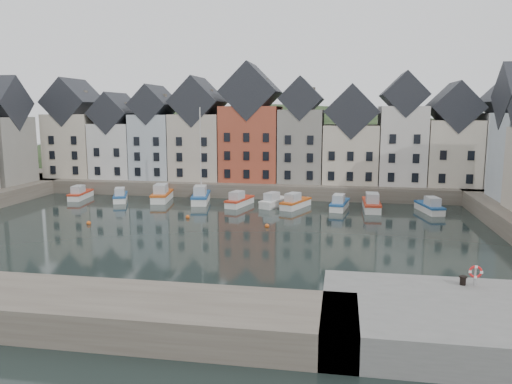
% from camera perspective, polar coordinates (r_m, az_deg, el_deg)
% --- Properties ---
extents(ground, '(260.00, 260.00, 0.00)m').
position_cam_1_polar(ground, '(51.32, -6.24, -5.04)').
color(ground, black).
rests_on(ground, ground).
extents(far_quay, '(90.00, 16.00, 2.00)m').
position_cam_1_polar(far_quay, '(79.84, -0.32, 0.89)').
color(far_quay, brown).
rests_on(far_quay, ground).
extents(near_quay, '(18.00, 10.00, 2.00)m').
position_cam_1_polar(near_quay, '(31.18, 24.82, -13.56)').
color(near_quay, '#60605E').
rests_on(near_quay, ground).
extents(hillside, '(153.60, 70.40, 64.00)m').
position_cam_1_polar(hillside, '(109.06, 2.11, -7.02)').
color(hillside, black).
rests_on(hillside, ground).
extents(far_terrace, '(72.37, 8.16, 17.78)m').
position_cam_1_polar(far_terrace, '(76.60, 1.79, 6.46)').
color(far_terrace, beige).
rests_on(far_terrace, far_quay).
extents(mooring_buoys, '(20.50, 5.50, 0.50)m').
position_cam_1_polar(mooring_buoys, '(57.40, -8.62, -3.40)').
color(mooring_buoys, '#C35016').
rests_on(mooring_buoys, ground).
extents(boat_a, '(2.46, 5.90, 2.20)m').
position_cam_1_polar(boat_a, '(76.75, -19.45, -0.24)').
color(boat_a, silver).
rests_on(boat_a, ground).
extents(boat_b, '(3.69, 5.88, 2.16)m').
position_cam_1_polar(boat_b, '(73.12, -15.24, -0.50)').
color(boat_b, silver).
rests_on(boat_b, ground).
extents(boat_c, '(3.27, 7.28, 2.70)m').
position_cam_1_polar(boat_c, '(72.15, -10.67, -0.33)').
color(boat_c, silver).
rests_on(boat_c, ground).
extents(boat_d, '(3.44, 7.27, 13.35)m').
position_cam_1_polar(boat_d, '(69.84, -6.33, -0.49)').
color(boat_d, silver).
rests_on(boat_d, ground).
extents(boat_e, '(3.16, 6.12, 2.25)m').
position_cam_1_polar(boat_e, '(67.02, -1.95, -1.02)').
color(boat_e, silver).
rests_on(boat_e, ground).
extents(boat_f, '(3.80, 5.85, 2.16)m').
position_cam_1_polar(boat_f, '(66.58, 2.10, -1.11)').
color(boat_f, silver).
rests_on(boat_f, ground).
extents(boat_g, '(3.86, 6.15, 2.26)m').
position_cam_1_polar(boat_g, '(65.79, 4.50, -1.24)').
color(boat_g, silver).
rests_on(boat_g, ground).
extents(boat_h, '(2.65, 6.04, 2.24)m').
position_cam_1_polar(boat_h, '(65.58, 9.51, -1.37)').
color(boat_h, silver).
rests_on(boat_h, ground).
extents(boat_i, '(2.16, 6.72, 2.57)m').
position_cam_1_polar(boat_i, '(65.68, 13.08, -1.38)').
color(boat_i, silver).
rests_on(boat_i, ground).
extents(boat_j, '(3.09, 6.13, 2.25)m').
position_cam_1_polar(boat_j, '(66.37, 19.26, -1.64)').
color(boat_j, silver).
rests_on(boat_j, ground).
extents(mooring_bollard, '(0.48, 0.48, 0.56)m').
position_cam_1_polar(mooring_bollard, '(33.79, 22.57, -9.27)').
color(mooring_bollard, black).
rests_on(mooring_bollard, near_quay).
extents(life_ring_post, '(0.80, 0.17, 1.30)m').
position_cam_1_polar(life_ring_post, '(33.74, 23.80, -8.39)').
color(life_ring_post, gray).
rests_on(life_ring_post, near_quay).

